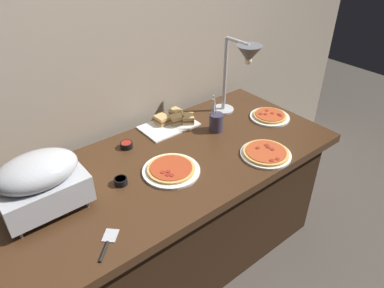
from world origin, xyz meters
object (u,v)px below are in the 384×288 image
chafing_dish (40,181)px  sauce_cup_near (121,181)px  pizza_plate_raised_stand (270,116)px  serving_spatula (107,243)px  pizza_plate_front (171,170)px  pizza_plate_center (266,153)px  sandwich_platter (173,121)px  utensil_holder (216,122)px  heat_lamp (244,61)px  sauce_cup_far (126,145)px

chafing_dish → sauce_cup_near: size_ratio=5.57×
pizza_plate_raised_stand → serving_spatula: (-1.30, -0.28, -0.01)m
pizza_plate_front → pizza_plate_center: bearing=-22.9°
chafing_dish → pizza_plate_center: chafing_dish is taller
chafing_dish → sandwich_platter: size_ratio=1.08×
pizza_plate_raised_stand → pizza_plate_front: bearing=-176.0°
sauce_cup_near → utensil_holder: utensil_holder is taller
pizza_plate_center → sauce_cup_near: size_ratio=4.24×
pizza_plate_center → sandwich_platter: (-0.20, 0.59, 0.01)m
heat_lamp → sauce_cup_near: bearing=-173.6°
utensil_holder → serving_spatula: utensil_holder is taller
sauce_cup_near → sauce_cup_far: size_ratio=0.93×
chafing_dish → utensil_holder: (1.04, 0.03, -0.10)m
pizza_plate_center → sandwich_platter: sandwich_platter is taller
pizza_plate_center → sauce_cup_far: size_ratio=3.95×
heat_lamp → pizza_plate_front: bearing=-165.2°
pizza_plate_front → sandwich_platter: sandwich_platter is taller
pizza_plate_center → sauce_cup_far: (-0.55, 0.54, 0.00)m
chafing_dish → utensil_holder: chafing_dish is taller
heat_lamp → sauce_cup_far: 0.83m
pizza_plate_raised_stand → sandwich_platter: (-0.53, 0.32, 0.01)m
pizza_plate_raised_stand → sauce_cup_near: size_ratio=3.87×
chafing_dish → sauce_cup_far: chafing_dish is taller
utensil_holder → serving_spatula: (-0.93, -0.38, -0.05)m
chafing_dish → heat_lamp: heat_lamp is taller
sauce_cup_near → pizza_plate_raised_stand: bearing=-0.8°
pizza_plate_raised_stand → chafing_dish: bearing=177.0°
utensil_holder → sauce_cup_near: bearing=-172.8°
utensil_holder → serving_spatula: 1.01m
pizza_plate_center → serving_spatula: size_ratio=1.92×
heat_lamp → utensil_holder: bearing=-176.4°
pizza_plate_raised_stand → serving_spatula: 1.33m
pizza_plate_center → chafing_dish: bearing=162.6°
pizza_plate_center → utensil_holder: bearing=95.5°
pizza_plate_center → utensil_holder: 0.37m
heat_lamp → utensil_holder: size_ratio=2.18×
chafing_dish → pizza_plate_raised_stand: size_ratio=1.44×
sandwich_platter → serving_spatula: (-0.77, -0.60, -0.02)m
pizza_plate_center → utensil_holder: utensil_holder is taller
pizza_plate_front → sauce_cup_far: (-0.07, 0.34, 0.01)m
sauce_cup_far → utensil_holder: utensil_holder is taller
pizza_plate_center → pizza_plate_raised_stand: 0.43m
heat_lamp → pizza_plate_raised_stand: 0.42m
sauce_cup_near → sauce_cup_far: 0.32m
sauce_cup_far → pizza_plate_front: bearing=-79.1°
pizza_plate_front → chafing_dish: bearing=167.3°
sauce_cup_far → sandwich_platter: bearing=7.3°
sauce_cup_far → utensil_holder: (0.52, -0.17, 0.04)m
utensil_holder → sauce_cup_far: bearing=161.3°
sauce_cup_near → heat_lamp: bearing=6.4°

